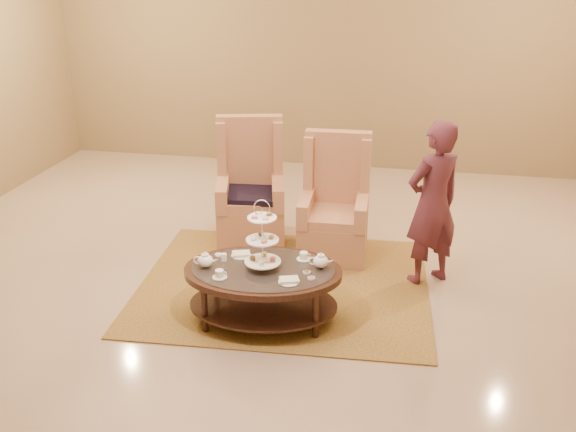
% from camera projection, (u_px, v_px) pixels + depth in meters
% --- Properties ---
extents(ground, '(8.00, 8.00, 0.00)m').
position_uv_depth(ground, '(271.00, 296.00, 5.93)').
color(ground, tan).
rests_on(ground, ground).
extents(ceiling, '(8.00, 8.00, 0.02)m').
position_uv_depth(ceiling, '(271.00, 296.00, 5.93)').
color(ceiling, white).
rests_on(ceiling, ground).
extents(wall_back, '(8.00, 0.04, 3.50)m').
position_uv_depth(wall_back, '(331.00, 44.00, 8.89)').
color(wall_back, olive).
rests_on(wall_back, ground).
extents(rug, '(2.82, 2.40, 0.01)m').
position_uv_depth(rug, '(284.00, 284.00, 6.11)').
color(rug, '#A18439').
rests_on(rug, ground).
extents(tea_table, '(1.41, 1.04, 1.11)m').
position_uv_depth(tea_table, '(263.00, 278.00, 5.39)').
color(tea_table, black).
rests_on(tea_table, ground).
extents(armchair_left, '(0.86, 0.88, 1.32)m').
position_uv_depth(armchair_left, '(251.00, 198.00, 7.01)').
color(armchair_left, tan).
rests_on(armchair_left, ground).
extents(armchair_right, '(0.70, 0.73, 1.26)m').
position_uv_depth(armchair_right, '(335.00, 215.00, 6.63)').
color(armchair_right, tan).
rests_on(armchair_right, ground).
extents(person, '(0.69, 0.65, 1.59)m').
position_uv_depth(person, '(433.00, 204.00, 5.90)').
color(person, '#532331').
rests_on(person, ground).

